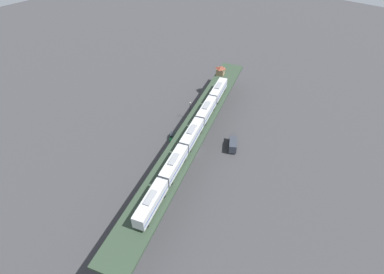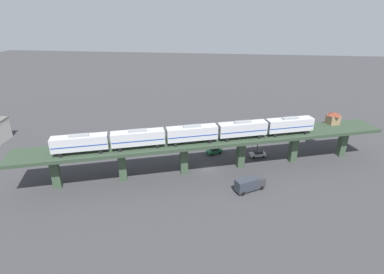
{
  "view_description": "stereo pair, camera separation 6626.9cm",
  "coord_description": "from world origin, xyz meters",
  "px_view_note": "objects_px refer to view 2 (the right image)",
  "views": [
    {
      "loc": [
        -43.97,
        53.43,
        63.94
      ],
      "look_at": [
        -2.86,
        4.01,
        10.37
      ],
      "focal_mm": 28.0,
      "sensor_mm": 36.0,
      "label": 1
    },
    {
      "loc": [
        -67.2,
        -3.46,
        39.15
      ],
      "look_at": [
        -2.86,
        4.01,
        10.37
      ],
      "focal_mm": 28.0,
      "sensor_mm": 36.0,
      "label": 2
    }
  ],
  "objects_px": {
    "subway_train": "(192,133)",
    "delivery_truck": "(250,184)",
    "street_car_silver": "(258,154)",
    "street_lamp": "(258,138)",
    "signal_hut": "(333,118)",
    "street_car_green": "(214,150)"
  },
  "relations": [
    {
      "from": "subway_train",
      "to": "delivery_truck",
      "type": "height_order",
      "value": "subway_train"
    },
    {
      "from": "subway_train",
      "to": "street_car_silver",
      "type": "distance_m",
      "value": 23.33
    },
    {
      "from": "subway_train",
      "to": "street_lamp",
      "type": "distance_m",
      "value": 24.21
    },
    {
      "from": "signal_hut",
      "to": "street_lamp",
      "type": "height_order",
      "value": "signal_hut"
    },
    {
      "from": "signal_hut",
      "to": "delivery_truck",
      "type": "bearing_deg",
      "value": 133.58
    },
    {
      "from": "subway_train",
      "to": "delivery_truck",
      "type": "bearing_deg",
      "value": -111.14
    },
    {
      "from": "delivery_truck",
      "to": "street_lamp",
      "type": "xyz_separation_m",
      "value": [
        20.64,
        -3.44,
        2.35
      ]
    },
    {
      "from": "street_car_silver",
      "to": "street_lamp",
      "type": "distance_m",
      "value": 4.69
    },
    {
      "from": "subway_train",
      "to": "delivery_truck",
      "type": "distance_m",
      "value": 17.71
    },
    {
      "from": "street_car_silver",
      "to": "delivery_truck",
      "type": "bearing_deg",
      "value": 169.08
    },
    {
      "from": "street_car_green",
      "to": "delivery_truck",
      "type": "xyz_separation_m",
      "value": [
        -17.75,
        -8.85,
        0.82
      ]
    },
    {
      "from": "street_car_silver",
      "to": "signal_hut",
      "type": "bearing_deg",
      "value": -75.96
    },
    {
      "from": "signal_hut",
      "to": "street_car_green",
      "type": "distance_m",
      "value": 33.89
    },
    {
      "from": "subway_train",
      "to": "signal_hut",
      "type": "bearing_deg",
      "value": -65.63
    },
    {
      "from": "subway_train",
      "to": "street_lamp",
      "type": "bearing_deg",
      "value": -48.51
    },
    {
      "from": "street_car_green",
      "to": "street_lamp",
      "type": "distance_m",
      "value": 13.02
    },
    {
      "from": "delivery_truck",
      "to": "street_lamp",
      "type": "bearing_deg",
      "value": -9.47
    },
    {
      "from": "delivery_truck",
      "to": "street_car_green",
      "type": "bearing_deg",
      "value": 26.49
    },
    {
      "from": "street_lamp",
      "to": "street_car_silver",
      "type": "bearing_deg",
      "value": 177.92
    },
    {
      "from": "subway_train",
      "to": "street_car_green",
      "type": "xyz_separation_m",
      "value": [
        12.4,
        -5.0,
        -10.47
      ]
    },
    {
      "from": "street_car_green",
      "to": "delivery_truck",
      "type": "relative_size",
      "value": 0.64
    },
    {
      "from": "street_lamp",
      "to": "subway_train",
      "type": "bearing_deg",
      "value": 131.49
    }
  ]
}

